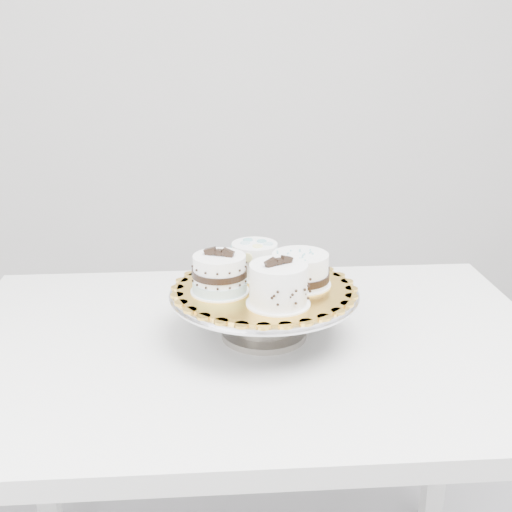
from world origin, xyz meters
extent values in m
cube|color=silver|center=(0.00, 1.75, 1.40)|extent=(3.50, 0.02, 2.80)
cube|color=white|center=(0.03, 0.24, 0.73)|extent=(1.23, 0.90, 0.04)
cube|color=white|center=(-0.44, 0.63, 0.36)|extent=(0.06, 0.06, 0.71)
cube|color=white|center=(0.59, 0.49, 0.36)|extent=(0.06, 0.06, 0.71)
cylinder|color=gray|center=(0.06, 0.25, 0.76)|extent=(0.16, 0.16, 0.01)
cylinder|color=gray|center=(0.06, 0.25, 0.79)|extent=(0.10, 0.10, 0.09)
cylinder|color=silver|center=(0.06, 0.25, 0.84)|extent=(0.34, 0.34, 0.01)
cylinder|color=silver|center=(0.06, 0.25, 0.84)|extent=(0.35, 0.35, 0.00)
cylinder|color=orange|center=(0.06, 0.25, 0.85)|extent=(0.38, 0.38, 0.00)
cylinder|color=white|center=(0.07, 0.17, 0.85)|extent=(0.11, 0.11, 0.00)
cylinder|color=white|center=(0.07, 0.17, 0.89)|extent=(0.13, 0.13, 0.07)
cylinder|color=white|center=(-0.02, 0.25, 0.85)|extent=(0.11, 0.11, 0.00)
cylinder|color=white|center=(-0.02, 0.25, 0.89)|extent=(0.13, 0.13, 0.07)
cylinder|color=#AACED7|center=(-0.02, 0.25, 0.86)|extent=(0.10, 0.10, 0.02)
cylinder|color=black|center=(-0.02, 0.25, 0.89)|extent=(0.10, 0.10, 0.01)
cylinder|color=white|center=(0.05, 0.32, 0.85)|extent=(0.10, 0.10, 0.00)
cylinder|color=white|center=(0.05, 0.32, 0.88)|extent=(0.11, 0.11, 0.06)
cylinder|color=white|center=(0.13, 0.25, 0.85)|extent=(0.12, 0.12, 0.00)
cylinder|color=white|center=(0.13, 0.25, 0.88)|extent=(0.14, 0.14, 0.06)
cylinder|color=black|center=(0.13, 0.25, 0.87)|extent=(0.11, 0.11, 0.01)
camera|label=1|loc=(-0.18, -0.83, 1.30)|focal=45.00mm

